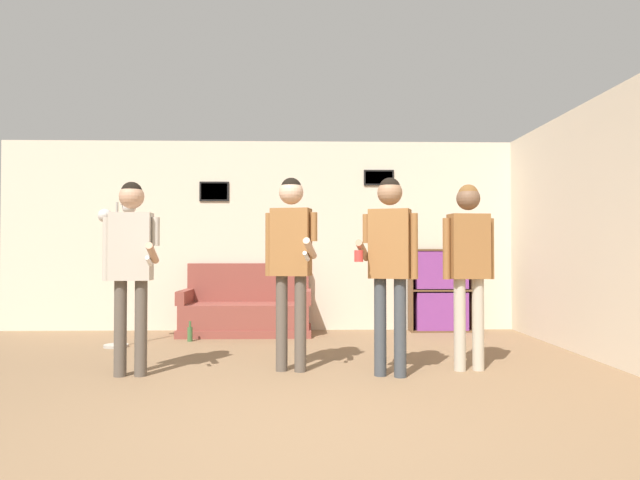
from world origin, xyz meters
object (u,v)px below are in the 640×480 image
person_player_foreground_left (131,255)px  bottle_on_floor (190,333)px  floor_lamp (117,244)px  person_player_foreground_center (291,250)px  couch (247,311)px  bookshelf (441,290)px  person_spectator_near_bookshelf (469,255)px  person_watcher_holding_cup (390,252)px

person_player_foreground_left → bottle_on_floor: size_ratio=6.90×
floor_lamp → bottle_on_floor: bearing=27.3°
floor_lamp → bottle_on_floor: (0.78, 0.40, -1.10)m
person_player_foreground_center → bottle_on_floor: bearing=125.7°
bottle_on_floor → couch: bearing=44.6°
bookshelf → person_spectator_near_bookshelf: size_ratio=0.66×
couch → floor_lamp: floor_lamp is taller
floor_lamp → person_watcher_holding_cup: (2.97, -1.66, -0.09)m
person_player_foreground_left → person_watcher_holding_cup: person_watcher_holding_cup is taller
couch → person_watcher_holding_cup: (1.55, -2.69, 0.80)m
person_player_foreground_left → person_watcher_holding_cup: (2.32, -0.07, 0.03)m
couch → bookshelf: 2.72m
floor_lamp → person_spectator_near_bookshelf: person_spectator_near_bookshelf is taller
couch → person_player_foreground_center: size_ratio=0.97×
couch → floor_lamp: bearing=-144.0°
person_watcher_holding_cup → person_spectator_near_bookshelf: person_watcher_holding_cup is taller
couch → floor_lamp: size_ratio=1.02×
couch → person_player_foreground_center: bearing=-74.8°
floor_lamp → person_spectator_near_bookshelf: size_ratio=0.98×
person_player_foreground_center → person_watcher_holding_cup: person_player_foreground_center is taller
person_player_foreground_left → bookshelf: bearing=39.0°
floor_lamp → person_player_foreground_left: person_player_foreground_left is taller
person_player_foreground_left → bottle_on_floor: bearing=86.3°
bookshelf → person_player_foreground_center: 3.37m
person_player_foreground_center → person_watcher_holding_cup: bearing=-15.5°
bottle_on_floor → person_player_foreground_center: bearing=-54.3°
bookshelf → bottle_on_floor: 3.47m
person_spectator_near_bookshelf → bottle_on_floor: 3.62m
couch → person_watcher_holding_cup: bearing=-59.9°
bookshelf → person_player_foreground_left: 4.49m
person_player_foreground_left → person_spectator_near_bookshelf: bearing=3.1°
person_spectator_near_bookshelf → bottle_on_floor: bearing=148.5°
person_player_foreground_left → person_watcher_holding_cup: bearing=-1.8°
person_player_foreground_left → floor_lamp: bearing=112.3°
person_watcher_holding_cup → bottle_on_floor: (-2.19, 2.06, -1.01)m
floor_lamp → couch: bearing=36.0°
bookshelf → bottle_on_floor: (-3.33, -0.82, -0.48)m
person_player_foreground_left → person_player_foreground_center: bearing=7.0°
couch → person_spectator_near_bookshelf: bearing=-46.3°
person_player_foreground_center → bottle_on_floor: 2.46m
bookshelf → floor_lamp: floor_lamp is taller
person_player_foreground_left → person_spectator_near_bookshelf: (3.10, 0.17, 0.00)m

